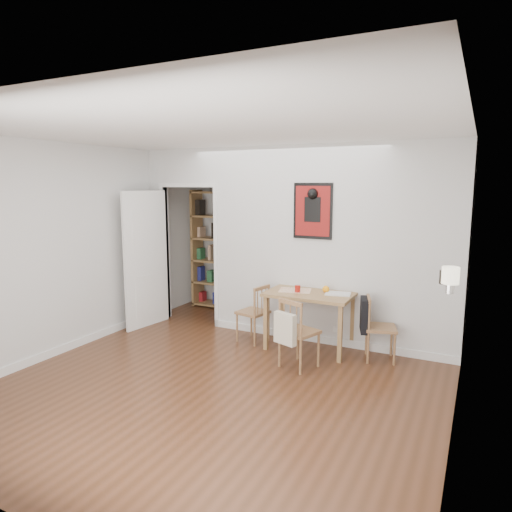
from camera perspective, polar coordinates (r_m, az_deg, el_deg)
The scene contains 15 objects.
ground at distance 5.29m, azimuth -2.49°, elevation -14.31°, with size 5.20×5.20×0.00m, color #4E2B19.
room_shell at distance 6.09m, azimuth 4.39°, elevation 1.45°, with size 5.20×5.20×5.20m.
dining_table at distance 5.84m, azimuth 6.76°, elevation -5.39°, with size 1.08×0.69×0.74m.
chair_left at distance 6.14m, azimuth -0.40°, elevation -7.11°, with size 0.46×0.46×0.78m.
chair_right at distance 5.70m, azimuth 15.14°, elevation -8.60°, with size 0.53×0.48×0.78m.
chair_front at distance 5.31m, azimuth 5.33°, elevation -9.47°, with size 0.52×0.55×0.82m.
bookshelf at distance 7.76m, azimuth -4.93°, elevation 0.74°, with size 0.84×0.34×2.00m.
fireplace at distance 4.74m, azimuth 22.95°, elevation -9.90°, with size 0.45×1.25×1.16m.
red_glass at distance 5.80m, azimuth 5.23°, elevation -4.11°, with size 0.07×0.07×0.09m, color maroon.
orange_fruit at distance 5.83m, azimuth 8.72°, elevation -4.12°, with size 0.09×0.09×0.09m, color #FF980D.
placemat at distance 5.90m, azimuth 4.91°, elevation -4.29°, with size 0.40×0.30×0.00m, color beige.
notebook at distance 5.77m, azimuth 10.21°, elevation -4.66°, with size 0.30×0.22×0.02m, color silver.
mantel_lamp at distance 4.26m, azimuth 23.13°, elevation -2.43°, with size 0.15×0.15×0.23m.
ceramic_jar_a at distance 4.66m, azimuth 22.56°, elevation -2.47°, with size 0.10×0.10×0.13m, color black.
ceramic_jar_b at distance 4.84m, azimuth 22.85°, elevation -2.20°, with size 0.08×0.08×0.10m, color black.
Camera 1 is at (2.37, -4.25, 2.09)m, focal length 32.00 mm.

